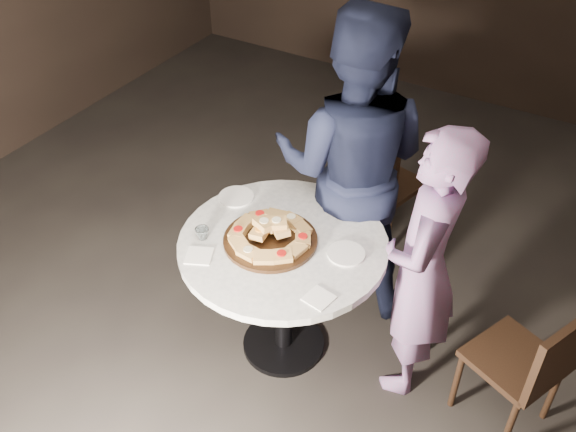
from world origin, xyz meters
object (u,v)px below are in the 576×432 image
at_px(focaccia_pile, 270,233).
at_px(table, 283,263).
at_px(serving_board, 270,240).
at_px(water_glass, 202,233).
at_px(chair_far, 380,181).
at_px(chair_right, 532,363).
at_px(diner_teal, 423,268).
at_px(diner_navy, 352,165).

bearing_deg(focaccia_pile, table, 27.80).
bearing_deg(table, serving_board, -147.83).
height_order(table, serving_board, serving_board).
height_order(water_glass, chair_far, water_glass).
relative_size(serving_board, chair_right, 0.57).
height_order(focaccia_pile, diner_teal, diner_teal).
relative_size(water_glass, chair_right, 0.08).
height_order(chair_far, diner_teal, diner_teal).
distance_m(chair_right, diner_teal, 0.67).
relative_size(diner_navy, diner_teal, 1.19).
relative_size(focaccia_pile, diner_teal, 0.27).
bearing_deg(chair_right, focaccia_pile, -58.45).
xyz_separation_m(focaccia_pile, chair_far, (0.11, 1.19, -0.37)).
height_order(chair_far, chair_right, chair_far).
relative_size(table, chair_right, 1.51).
bearing_deg(chair_far, serving_board, 99.60).
distance_m(table, chair_far, 1.17).
height_order(table, chair_far, chair_far).
xyz_separation_m(serving_board, focaccia_pile, (-0.00, 0.00, 0.04)).
bearing_deg(diner_navy, serving_board, 63.43).
height_order(focaccia_pile, water_glass, focaccia_pile).
bearing_deg(focaccia_pile, diner_navy, 78.45).
xyz_separation_m(water_glass, chair_right, (1.65, 0.35, -0.35)).
distance_m(focaccia_pile, water_glass, 0.35).
relative_size(serving_board, chair_far, 0.57).
distance_m(serving_board, chair_far, 1.24).
distance_m(diner_navy, diner_teal, 0.75).
relative_size(table, chair_far, 1.50).
xyz_separation_m(table, diner_teal, (0.68, 0.19, 0.13)).
xyz_separation_m(table, chair_far, (0.05, 1.16, -0.17)).
distance_m(chair_far, chair_right, 1.58).
bearing_deg(water_glass, serving_board, 26.38).
relative_size(table, water_glass, 17.97).
height_order(serving_board, focaccia_pile, focaccia_pile).
distance_m(water_glass, diner_teal, 1.11).
bearing_deg(diner_teal, table, -82.67).
bearing_deg(water_glass, focaccia_pile, 27.18).
distance_m(focaccia_pile, chair_far, 1.25).
relative_size(table, diner_navy, 0.68).
height_order(serving_board, diner_teal, diner_teal).
xyz_separation_m(water_glass, diner_teal, (1.04, 0.38, -0.05)).
height_order(diner_navy, diner_teal, diner_navy).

